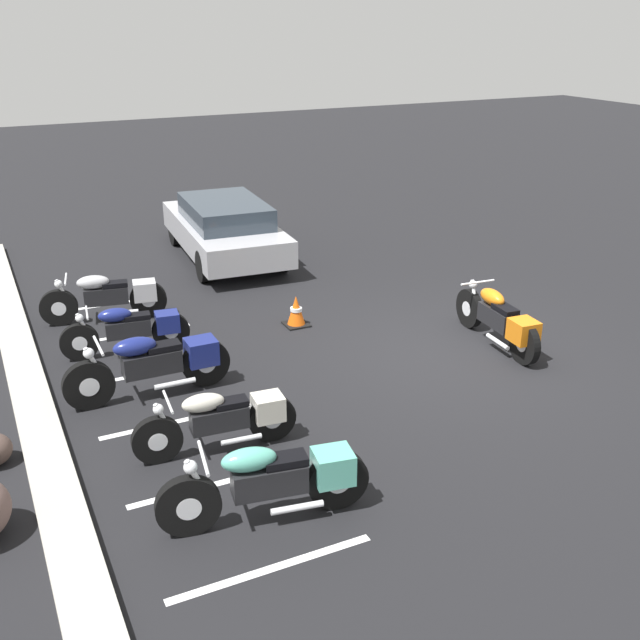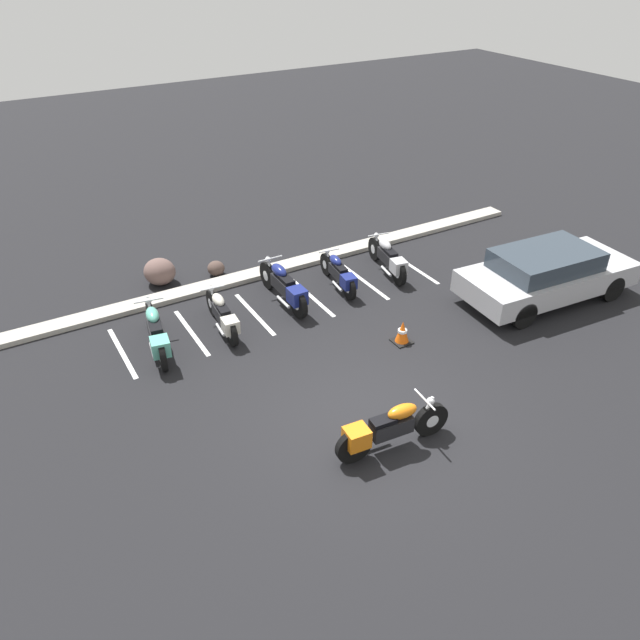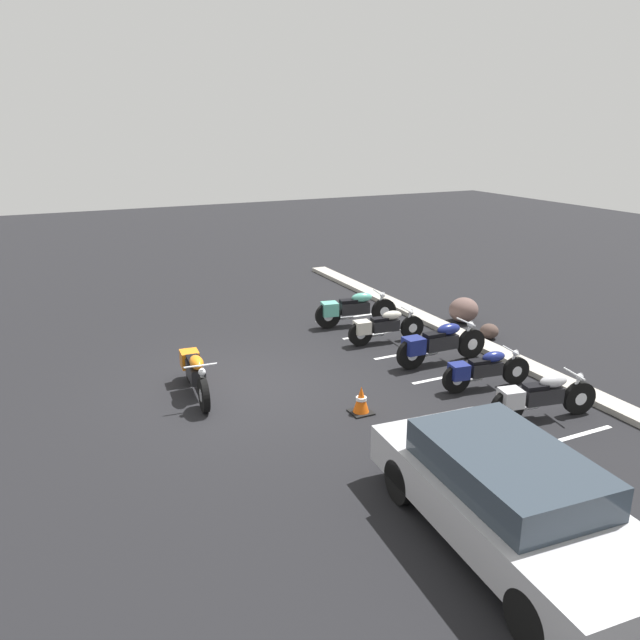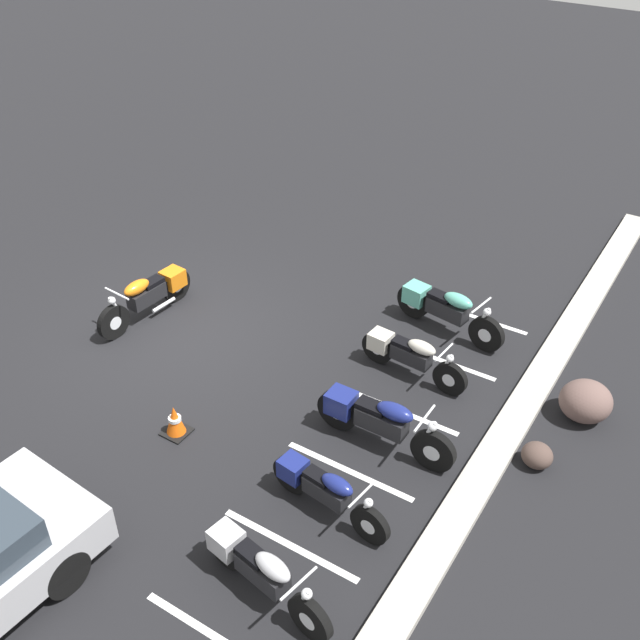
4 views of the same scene
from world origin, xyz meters
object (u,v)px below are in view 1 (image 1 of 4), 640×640
(motorcycle_orange_featured, at_px, (500,320))
(parked_bike_0, at_px, (276,480))
(parked_bike_4, at_px, (110,296))
(parked_bike_2, at_px, (157,363))
(car_silver, at_px, (225,228))
(parked_bike_1, at_px, (224,418))
(traffic_cone, at_px, (296,312))
(parked_bike_3, at_px, (132,329))

(motorcycle_orange_featured, distance_m, parked_bike_0, 5.48)
(parked_bike_4, bearing_deg, parked_bike_0, 104.16)
(parked_bike_2, height_order, car_silver, car_silver)
(parked_bike_1, distance_m, traffic_cone, 3.99)
(parked_bike_1, xyz_separation_m, parked_bike_2, (1.74, 0.36, 0.06))
(parked_bike_1, height_order, traffic_cone, parked_bike_1)
(parked_bike_1, bearing_deg, parked_bike_4, -80.66)
(parked_bike_1, relative_size, traffic_cone, 3.82)
(parked_bike_0, relative_size, parked_bike_2, 0.97)
(parked_bike_3, height_order, traffic_cone, parked_bike_3)
(traffic_cone, bearing_deg, parked_bike_3, 88.33)
(parked_bike_4, xyz_separation_m, traffic_cone, (-1.60, -2.77, -0.20))
(parked_bike_1, height_order, car_silver, car_silver)
(car_silver, bearing_deg, parked_bike_3, 148.22)
(parked_bike_0, xyz_separation_m, parked_bike_4, (6.31, 0.42, -0.03))
(parked_bike_0, relative_size, parked_bike_3, 1.14)
(parked_bike_3, xyz_separation_m, traffic_cone, (-0.08, -2.74, -0.17))
(parked_bike_1, xyz_separation_m, parked_bike_3, (3.27, 0.36, -0.01))
(motorcycle_orange_featured, height_order, parked_bike_0, parked_bike_0)
(parked_bike_4, bearing_deg, parked_bike_1, 104.95)
(parked_bike_0, relative_size, traffic_cone, 4.25)
(motorcycle_orange_featured, distance_m, parked_bike_3, 5.75)
(motorcycle_orange_featured, xyz_separation_m, parked_bike_3, (2.29, 5.27, -0.05))
(motorcycle_orange_featured, bearing_deg, traffic_cone, 53.61)
(parked_bike_4, bearing_deg, car_silver, -129.25)
(parked_bike_3, bearing_deg, parked_bike_0, 101.94)
(parked_bike_1, bearing_deg, traffic_cone, -122.01)
(traffic_cone, bearing_deg, parked_bike_1, 143.28)
(parked_bike_2, xyz_separation_m, parked_bike_3, (1.53, -0.00, -0.07))
(parked_bike_1, distance_m, parked_bike_4, 4.81)
(motorcycle_orange_featured, xyz_separation_m, traffic_cone, (2.21, 2.53, -0.22))
(motorcycle_orange_featured, height_order, parked_bike_2, parked_bike_2)
(car_silver, relative_size, traffic_cone, 8.40)
(parked_bike_3, distance_m, parked_bike_4, 1.52)
(traffic_cone, bearing_deg, parked_bike_0, 153.52)
(parked_bike_0, bearing_deg, parked_bike_1, -79.30)
(parked_bike_2, height_order, parked_bike_4, parked_bike_2)
(parked_bike_1, bearing_deg, motorcycle_orange_featured, -163.93)
(motorcycle_orange_featured, height_order, parked_bike_3, motorcycle_orange_featured)
(parked_bike_1, relative_size, car_silver, 0.46)
(parked_bike_0, height_order, parked_bike_2, parked_bike_2)
(motorcycle_orange_featured, xyz_separation_m, parked_bike_0, (-2.50, 4.87, 0.01))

